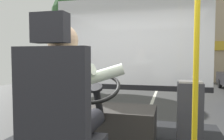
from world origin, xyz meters
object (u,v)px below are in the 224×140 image
at_px(steering_console, 108,122).
at_px(parked_car_silver, 208,67).
at_px(bus_driver, 67,99).
at_px(handrail_pole, 197,39).
at_px(fare_box, 190,113).
at_px(parked_car_white, 220,71).
at_px(driver_seat, 60,129).

height_order(steering_console, parked_car_silver, steering_console).
bearing_deg(steering_console, bus_driver, -90.00).
relative_size(handrail_pole, fare_box, 3.12).
xyz_separation_m(handrail_pole, parked_car_white, (3.43, 16.17, -1.18)).
bearing_deg(parked_car_white, steering_console, -105.56).
relative_size(parked_car_white, parked_car_silver, 0.92).
relative_size(driver_seat, handrail_pole, 0.56).
bearing_deg(fare_box, parked_car_silver, 80.72).
bearing_deg(parked_car_white, parked_car_silver, 91.79).
distance_m(driver_seat, parked_car_silver, 21.67).
bearing_deg(parked_car_silver, handrail_pole, -99.01).
height_order(fare_box, parked_car_white, fare_box).
bearing_deg(driver_seat, steering_console, 90.00).
distance_m(steering_console, handrail_pole, 1.43).
relative_size(driver_seat, fare_box, 1.74).
bearing_deg(bus_driver, parked_car_silver, 78.81).
relative_size(handrail_pole, parked_car_silver, 0.54).
distance_m(fare_box, parked_car_silver, 20.20).
distance_m(driver_seat, bus_driver, 0.22).
distance_m(fare_box, parked_car_white, 15.77).
bearing_deg(handrail_pole, driver_seat, -148.34).
height_order(driver_seat, handrail_pole, handrail_pole).
distance_m(driver_seat, fare_box, 1.63).
xyz_separation_m(fare_box, parked_car_white, (3.40, 15.39, -0.40)).
bearing_deg(fare_box, driver_seat, -124.88).
bearing_deg(parked_car_silver, bus_driver, -101.19).
distance_m(driver_seat, parked_car_white, 17.28).
height_order(handrail_pole, parked_car_silver, handrail_pole).
relative_size(steering_console, parked_car_white, 0.29).
bearing_deg(parked_car_silver, parked_car_white, -88.21).
height_order(driver_seat, parked_car_silver, driver_seat).
height_order(driver_seat, bus_driver, driver_seat).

